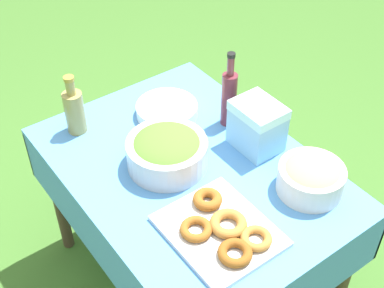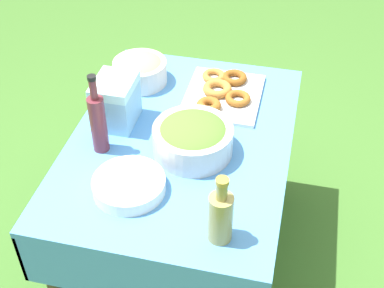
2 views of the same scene
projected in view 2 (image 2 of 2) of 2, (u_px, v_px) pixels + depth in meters
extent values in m
plane|color=#3D6B28|center=(183.00, 253.00, 2.43)|extent=(14.00, 14.00, 0.00)
cube|color=#4C8CD1|center=(181.00, 141.00, 1.99)|extent=(1.12, 0.81, 0.02)
cube|color=#4C8CD1|center=(85.00, 149.00, 2.14)|extent=(1.12, 0.01, 0.22)
cube|color=#4C8CD1|center=(284.00, 181.00, 2.00)|extent=(1.12, 0.01, 0.22)
cube|color=#4C8CD1|center=(210.00, 86.00, 2.48)|extent=(0.01, 0.81, 0.22)
cube|color=#4C8CD1|center=(138.00, 283.00, 1.66)|extent=(0.01, 0.81, 0.22)
cylinder|color=#473828|center=(139.00, 120.00, 2.64)|extent=(0.05, 0.05, 0.66)
cylinder|color=#473828|center=(55.00, 288.00, 1.90)|extent=(0.05, 0.05, 0.66)
cylinder|color=#473828|center=(278.00, 140.00, 2.52)|extent=(0.05, 0.05, 0.66)
cylinder|color=silver|center=(193.00, 140.00, 1.89)|extent=(0.29, 0.29, 0.10)
ellipsoid|color=#51892D|center=(193.00, 132.00, 1.87)|extent=(0.25, 0.25, 0.07)
cylinder|color=silver|center=(140.00, 72.00, 2.23)|extent=(0.22, 0.22, 0.10)
ellipsoid|color=tan|center=(140.00, 65.00, 2.21)|extent=(0.20, 0.20, 0.07)
cube|color=silver|center=(223.00, 96.00, 2.17)|extent=(0.35, 0.30, 0.02)
torus|color=#B27533|center=(214.00, 76.00, 2.24)|extent=(0.11, 0.11, 0.03)
torus|color=brown|center=(234.00, 78.00, 2.23)|extent=(0.14, 0.14, 0.03)
torus|color=#93561E|center=(238.00, 98.00, 2.12)|extent=(0.14, 0.14, 0.03)
torus|color=#93561E|center=(209.00, 105.00, 2.08)|extent=(0.12, 0.12, 0.03)
torus|color=#B27533|center=(217.00, 89.00, 2.17)|extent=(0.14, 0.14, 0.03)
cylinder|color=white|center=(129.00, 189.00, 1.77)|extent=(0.24, 0.24, 0.01)
cylinder|color=white|center=(129.00, 186.00, 1.76)|extent=(0.24, 0.24, 0.01)
cylinder|color=white|center=(129.00, 184.00, 1.76)|extent=(0.24, 0.24, 0.01)
cylinder|color=white|center=(129.00, 181.00, 1.75)|extent=(0.24, 0.24, 0.01)
cylinder|color=#998E4C|center=(220.00, 218.00, 1.57)|extent=(0.07, 0.07, 0.17)
cylinder|color=#998E4C|center=(222.00, 191.00, 1.50)|extent=(0.03, 0.03, 0.06)
cylinder|color=#A58C33|center=(222.00, 181.00, 1.47)|extent=(0.04, 0.04, 0.01)
cylinder|color=maroon|center=(98.00, 125.00, 1.86)|extent=(0.06, 0.06, 0.22)
cylinder|color=maroon|center=(93.00, 89.00, 1.77)|extent=(0.03, 0.03, 0.08)
cylinder|color=black|center=(92.00, 78.00, 1.74)|extent=(0.03, 0.03, 0.01)
cube|color=#8CC6E5|center=(116.00, 105.00, 2.01)|extent=(0.18, 0.14, 0.15)
cube|color=#BAF4FF|center=(114.00, 85.00, 1.95)|extent=(0.18, 0.14, 0.04)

